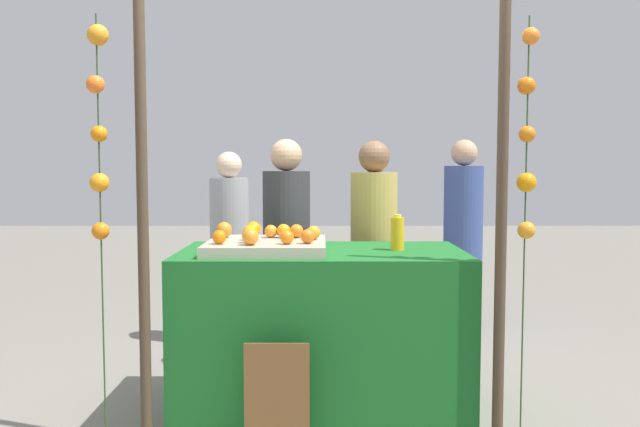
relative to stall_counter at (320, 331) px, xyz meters
name	(u,v)px	position (x,y,z in m)	size (l,w,h in m)	color
ground_plane	(320,411)	(0.00, 0.00, -0.47)	(24.00, 24.00, 0.00)	gray
stall_counter	(320,331)	(0.00, 0.00, 0.00)	(1.62, 0.90, 0.94)	#196023
orange_tray	(265,246)	(-0.31, -0.04, 0.50)	(0.66, 0.67, 0.06)	#B2AD99
orange_0	(252,229)	(-0.41, 0.18, 0.58)	(0.09, 0.09, 0.09)	orange
orange_1	(312,233)	(-0.05, 0.00, 0.57)	(0.08, 0.08, 0.08)	orange
orange_2	(285,237)	(-0.19, -0.22, 0.57)	(0.07, 0.07, 0.07)	orange
orange_3	(223,230)	(-0.58, 0.13, 0.58)	(0.09, 0.09, 0.09)	orange
orange_4	(306,236)	(-0.08, -0.18, 0.57)	(0.08, 0.08, 0.08)	orange
orange_5	(248,235)	(-0.39, -0.15, 0.57)	(0.09, 0.09, 0.09)	orange
orange_6	(269,231)	(-0.30, 0.12, 0.57)	(0.08, 0.08, 0.08)	orange
orange_7	(217,237)	(-0.55, -0.21, 0.57)	(0.08, 0.08, 0.08)	orange
orange_8	(249,233)	(-0.41, -0.02, 0.57)	(0.09, 0.09, 0.09)	orange
orange_9	(295,231)	(-0.15, 0.11, 0.57)	(0.08, 0.08, 0.08)	orange
orange_10	(249,237)	(-0.38, -0.26, 0.57)	(0.09, 0.09, 0.09)	orange
orange_11	(282,231)	(-0.22, 0.11, 0.57)	(0.08, 0.08, 0.08)	orange
juice_bottle	(396,233)	(0.43, 0.01, 0.57)	(0.08, 0.08, 0.21)	gold
chalkboard_sign	(275,400)	(-0.22, -0.58, -0.20)	(0.32, 0.03, 0.57)	brown
vendor_left	(285,265)	(-0.24, 0.72, 0.28)	(0.32, 0.32, 1.60)	#333338
vendor_right	(372,265)	(0.36, 0.76, 0.27)	(0.32, 0.32, 1.59)	tan
crowd_person_0	(228,255)	(-0.73, 1.48, 0.24)	(0.31, 0.31, 1.53)	#99999E
crowd_person_1	(461,243)	(1.21, 1.85, 0.30)	(0.33, 0.33, 1.65)	#384C8C
crowd_person_2	(372,242)	(0.48, 2.22, 0.26)	(0.31, 0.31, 1.57)	#384C8C
canopy_post_left	(141,224)	(-0.89, -0.49, 0.67)	(0.06, 0.06, 2.27)	#473828
canopy_post_right	(499,224)	(0.89, -0.49, 0.67)	(0.06, 0.06, 2.27)	#473828
garland_strand_left	(97,128)	(-1.08, -0.53, 1.13)	(0.11, 0.11, 2.15)	#2D4C23
garland_strand_right	(525,143)	(1.01, -0.49, 1.06)	(0.10, 0.10, 2.15)	#2D4C23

